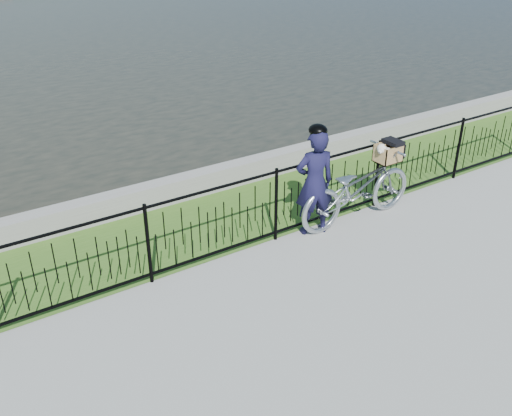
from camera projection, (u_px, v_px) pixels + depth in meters
ground at (284, 319)px, 6.85m from camera, size 120.00×120.00×0.00m
grass_strip at (185, 229)px, 8.77m from camera, size 60.00×2.00×0.01m
quay_wall at (157, 194)px, 9.42m from camera, size 60.00×0.30×0.40m
fence at (216, 223)px, 7.77m from camera, size 14.00×0.06×1.15m
bicycle_rig at (358, 187)px, 8.79m from camera, size 2.14×0.75×1.23m
cyclist at (315, 181)px, 8.34m from camera, size 0.68×0.54×1.71m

